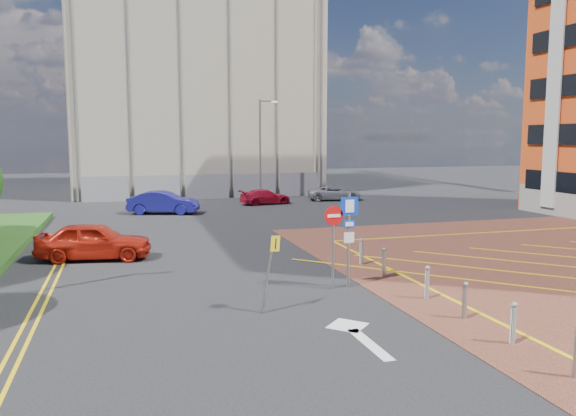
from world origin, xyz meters
name	(u,v)px	position (x,y,z in m)	size (l,w,h in m)	color
ground	(345,296)	(0.00, 0.00, 0.00)	(140.00, 140.00, 0.00)	black
lamp_back	(261,146)	(4.08, 28.00, 4.36)	(1.53, 0.16, 8.00)	#9EA0A8
sign_cluster	(343,230)	(0.30, 0.98, 1.95)	(1.17, 0.12, 3.20)	#9EA0A8
warning_sign	(270,263)	(-2.67, -0.89, 1.43)	(0.63, 0.39, 2.25)	#9EA0A8
bollard_row	(439,290)	(2.30, -1.67, 0.47)	(0.14, 11.14, 0.90)	#9EA0A8
construction_building	(191,76)	(0.00, 40.00, 11.00)	(21.20, 19.20, 22.00)	#ADA38D
construction_fence	(219,186)	(1.00, 30.00, 1.00)	(21.60, 0.06, 2.00)	gray
car_red_left	(94,241)	(-7.85, 7.98, 0.77)	(1.83, 4.54, 1.55)	#AE1D0E
car_blue_back	(163,202)	(-4.14, 21.52, 0.75)	(1.59, 4.56, 1.50)	navy
car_red_back	(265,197)	(3.62, 24.85, 0.56)	(1.58, 3.88, 1.13)	#A20D24
car_silver_back	(334,193)	(9.60, 25.95, 0.59)	(1.96, 4.24, 1.18)	#A0A0A7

